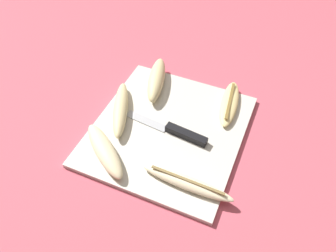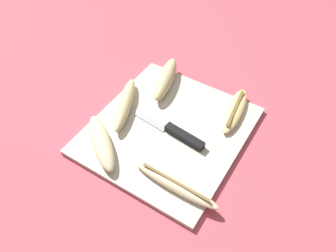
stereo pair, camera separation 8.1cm
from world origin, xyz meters
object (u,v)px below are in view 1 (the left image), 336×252
at_px(knife, 180,132).
at_px(banana_mellow_near, 157,79).
at_px(banana_cream_curved, 105,150).
at_px(banana_ripe_center, 120,109).
at_px(banana_bright_far, 187,183).
at_px(banana_golden_short, 229,103).

relative_size(knife, banana_mellow_near, 1.22).
xyz_separation_m(knife, banana_cream_curved, (-0.12, 0.14, 0.01)).
bearing_deg(banana_cream_curved, banana_ripe_center, 12.68).
relative_size(banana_mellow_near, banana_bright_far, 0.87).
bearing_deg(banana_golden_short, banana_mellow_near, 90.05).
distance_m(knife, banana_cream_curved, 0.18).
bearing_deg(banana_bright_far, banana_mellow_near, 35.89).
distance_m(banana_mellow_near, banana_bright_far, 0.33).
bearing_deg(knife, banana_mellow_near, 47.53).
distance_m(banana_bright_far, banana_golden_short, 0.27).
distance_m(banana_cream_curved, banana_bright_far, 0.20).
xyz_separation_m(knife, banana_ripe_center, (0.00, 0.16, 0.01)).
bearing_deg(banana_mellow_near, knife, -138.34).
xyz_separation_m(knife, banana_golden_short, (0.14, -0.08, 0.00)).
relative_size(banana_cream_curved, banana_bright_far, 0.80).
height_order(banana_cream_curved, banana_mellow_near, banana_mellow_near).
distance_m(banana_ripe_center, banana_golden_short, 0.28).
xyz_separation_m(banana_cream_curved, banana_ripe_center, (0.13, 0.03, 0.00)).
bearing_deg(banana_mellow_near, banana_ripe_center, 164.28).
relative_size(banana_ripe_center, banana_bright_far, 0.91).
height_order(knife, banana_mellow_near, banana_mellow_near).
distance_m(knife, banana_bright_far, 0.14).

